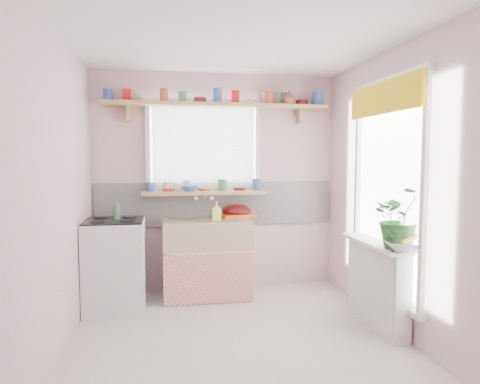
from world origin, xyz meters
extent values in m
plane|color=silver|center=(0.00, 0.00, 0.00)|extent=(3.20, 3.20, 0.00)
plane|color=white|center=(0.00, 0.00, 2.50)|extent=(3.20, 3.20, 0.00)
plane|color=beige|center=(0.00, 1.60, 1.25)|extent=(2.80, 0.00, 2.80)
plane|color=beige|center=(0.00, -1.60, 1.25)|extent=(2.80, 0.00, 2.80)
plane|color=beige|center=(-1.40, 0.00, 1.25)|extent=(0.00, 3.20, 3.20)
plane|color=beige|center=(1.40, 0.00, 1.25)|extent=(0.00, 3.20, 3.20)
cube|color=white|center=(0.00, 1.59, 1.00)|extent=(2.74, 0.03, 0.50)
cube|color=pink|center=(0.00, 1.58, 0.80)|extent=(2.74, 0.02, 0.12)
cube|color=white|center=(-0.15, 1.60, 1.65)|extent=(1.20, 0.01, 1.00)
cube|color=white|center=(-0.15, 1.53, 1.65)|extent=(1.15, 0.02, 0.95)
cube|color=white|center=(1.40, 0.20, 1.25)|extent=(0.01, 1.10, 1.90)
cube|color=yellow|center=(1.31, 0.20, 2.06)|extent=(0.03, 1.20, 0.28)
cube|color=white|center=(-0.15, 1.30, 0.28)|extent=(0.85, 0.55, 0.55)
cube|color=#E74B44|center=(-0.15, 1.02, 0.28)|extent=(0.95, 0.02, 0.53)
cube|color=beige|center=(-0.15, 1.30, 0.70)|extent=(0.95, 0.55, 0.30)
cylinder|color=silver|center=(-0.15, 1.55, 1.10)|extent=(0.03, 0.22, 0.03)
cube|color=white|center=(-1.10, 1.05, 0.45)|extent=(0.58, 0.58, 0.90)
cube|color=black|center=(-1.10, 1.05, 0.91)|extent=(0.56, 0.56, 0.02)
cylinder|color=black|center=(-1.24, 0.91, 0.92)|extent=(0.14, 0.14, 0.01)
cylinder|color=black|center=(-0.96, 0.91, 0.92)|extent=(0.14, 0.14, 0.01)
cylinder|color=black|center=(-1.24, 1.19, 0.92)|extent=(0.14, 0.14, 0.01)
cylinder|color=black|center=(-0.96, 1.19, 0.92)|extent=(0.14, 0.14, 0.01)
cube|color=white|center=(1.30, 0.20, 0.38)|extent=(0.15, 0.90, 0.75)
cube|color=white|center=(1.27, 0.20, 0.76)|extent=(0.22, 0.95, 0.03)
cube|color=tan|center=(-0.15, 1.48, 1.14)|extent=(1.40, 0.22, 0.04)
cube|color=tan|center=(0.00, 1.47, 2.12)|extent=(2.52, 0.24, 0.04)
cylinder|color=#3359A5|center=(-1.18, 1.47, 2.20)|extent=(0.11, 0.11, 0.12)
cylinder|color=red|center=(-0.98, 1.47, 2.20)|extent=(0.11, 0.11, 0.12)
cylinder|color=silver|center=(-0.79, 1.47, 2.17)|extent=(0.11, 0.11, 0.06)
cylinder|color=#A55133|center=(-0.59, 1.47, 2.20)|extent=(0.11, 0.11, 0.12)
cylinder|color=#3F7F4C|center=(-0.39, 1.47, 2.20)|extent=(0.11, 0.11, 0.12)
cylinder|color=#590F14|center=(-0.20, 1.47, 2.17)|extent=(0.11, 0.11, 0.06)
cylinder|color=#3359A5|center=(0.00, 1.47, 2.20)|extent=(0.11, 0.11, 0.12)
cylinder|color=red|center=(0.20, 1.47, 2.20)|extent=(0.11, 0.11, 0.12)
cylinder|color=silver|center=(0.39, 1.47, 2.17)|extent=(0.11, 0.11, 0.06)
cylinder|color=#A55133|center=(0.59, 1.47, 2.20)|extent=(0.11, 0.11, 0.12)
cylinder|color=#3F7F4C|center=(0.79, 1.47, 2.20)|extent=(0.11, 0.11, 0.12)
cylinder|color=#590F14|center=(0.98, 1.47, 2.17)|extent=(0.11, 0.11, 0.06)
cylinder|color=#3359A5|center=(1.18, 1.47, 2.20)|extent=(0.11, 0.11, 0.12)
cylinder|color=#3359A5|center=(-0.77, 1.48, 1.22)|extent=(0.11, 0.11, 0.12)
cylinder|color=red|center=(-0.56, 1.48, 1.22)|extent=(0.11, 0.11, 0.12)
cylinder|color=silver|center=(-0.36, 1.48, 1.19)|extent=(0.11, 0.11, 0.06)
cylinder|color=#A55133|center=(-0.15, 1.48, 1.22)|extent=(0.11, 0.11, 0.12)
cylinder|color=#3F7F4C|center=(0.06, 1.48, 1.22)|extent=(0.11, 0.11, 0.12)
cylinder|color=#590F14|center=(0.26, 1.48, 1.19)|extent=(0.11, 0.11, 0.06)
cylinder|color=#3359A5|center=(0.47, 1.48, 1.22)|extent=(0.11, 0.11, 0.12)
cube|color=#E04F13|center=(0.20, 1.50, 0.87)|extent=(0.51, 0.46, 0.04)
ellipsoid|color=#5B0F10|center=(0.22, 1.50, 0.92)|extent=(0.36, 0.36, 0.15)
imported|color=#295F26|center=(1.33, -0.11, 1.04)|extent=(0.53, 0.48, 0.52)
imported|color=silver|center=(1.33, -0.20, 0.82)|extent=(0.45, 0.45, 0.08)
imported|color=#28652E|center=(1.21, -0.20, 0.87)|extent=(0.10, 0.07, 0.19)
imported|color=#F7FF71|center=(-0.05, 1.22, 0.96)|extent=(0.10, 0.10, 0.21)
imported|color=white|center=(-0.56, 1.54, 1.21)|extent=(0.17, 0.17, 0.10)
imported|color=#3866B6|center=(-0.32, 1.42, 1.19)|extent=(0.23, 0.23, 0.06)
imported|color=#9D4430|center=(0.81, 1.41, 2.21)|extent=(0.18, 0.18, 0.15)
imported|color=#3C7947|center=(-1.08, 1.05, 1.02)|extent=(0.10, 0.10, 0.21)
sphere|color=orange|center=(1.33, -0.20, 0.88)|extent=(0.08, 0.08, 0.08)
sphere|color=orange|center=(1.39, -0.17, 0.88)|extent=(0.08, 0.08, 0.08)
sphere|color=orange|center=(1.28, -0.18, 0.88)|extent=(0.08, 0.08, 0.08)
cylinder|color=yellow|center=(1.35, -0.25, 0.89)|extent=(0.18, 0.04, 0.10)
camera|label=1|loc=(-0.62, -3.34, 1.54)|focal=32.00mm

